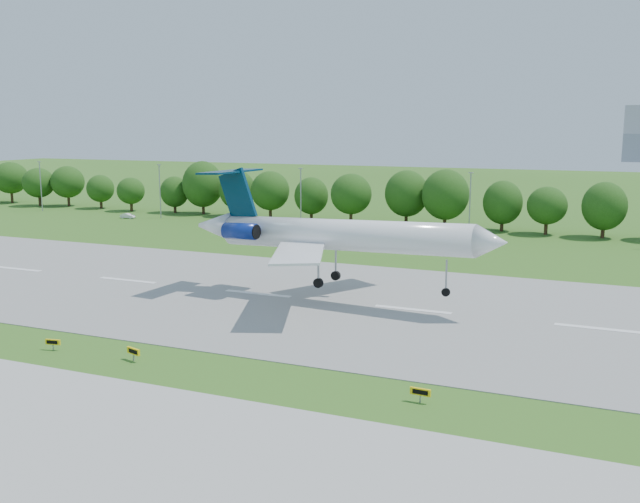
# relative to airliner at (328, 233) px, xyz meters

# --- Properties ---
(ground) EXTENTS (600.00, 600.00, 0.00)m
(ground) POSITION_rel_airliner_xyz_m (-9.44, -25.16, -8.30)
(ground) COLOR #305A17
(ground) RESTS_ON ground
(runway) EXTENTS (400.00, 45.00, 0.08)m
(runway) POSITION_rel_airliner_xyz_m (-9.44, -0.16, -8.26)
(runway) COLOR gray
(runway) RESTS_ON ground
(tree_line) EXTENTS (288.40, 8.40, 10.40)m
(tree_line) POSITION_rel_airliner_xyz_m (-9.44, 66.84, -2.11)
(tree_line) COLOR #382314
(tree_line) RESTS_ON ground
(light_poles) EXTENTS (175.90, 0.25, 12.19)m
(light_poles) POSITION_rel_airliner_xyz_m (-11.94, 56.84, -1.96)
(light_poles) COLOR gray
(light_poles) RESTS_ON ground
(airliner) EXTENTS (40.15, 29.19, 13.59)m
(airliner) POSITION_rel_airliner_xyz_m (0.00, 0.00, 0.00)
(airliner) COLOR white
(airliner) RESTS_ON ground
(taxi_sign_left) EXTENTS (1.51, 0.45, 1.06)m
(taxi_sign_left) POSITION_rel_airliner_xyz_m (-16.64, -27.65, -7.52)
(taxi_sign_left) COLOR gray
(taxi_sign_left) RESTS_ON ground
(taxi_sign_centre) EXTENTS (1.68, 0.68, 1.20)m
(taxi_sign_centre) POSITION_rel_airliner_xyz_m (-7.73, -27.21, -7.42)
(taxi_sign_centre) COLOR gray
(taxi_sign_centre) RESTS_ON ground
(taxi_sign_right) EXTENTS (1.64, 0.29, 1.15)m
(taxi_sign_right) POSITION_rel_airliner_xyz_m (18.57, -26.70, -7.46)
(taxi_sign_right) COLOR gray
(taxi_sign_right) RESTS_ON ground
(service_vehicle_a) EXTENTS (3.52, 1.44, 1.14)m
(service_vehicle_a) POSITION_rel_airliner_xyz_m (-71.17, 53.60, -7.73)
(service_vehicle_a) COLOR silver
(service_vehicle_a) RESTS_ON ground
(service_vehicle_b) EXTENTS (4.07, 3.13, 1.29)m
(service_vehicle_b) POSITION_rel_airliner_xyz_m (-10.69, 53.97, -7.65)
(service_vehicle_b) COLOR white
(service_vehicle_b) RESTS_ON ground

